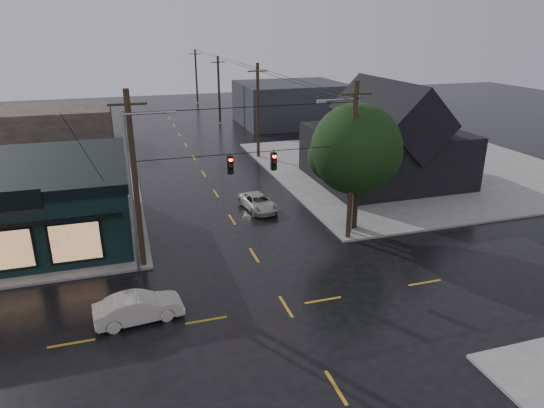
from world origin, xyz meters
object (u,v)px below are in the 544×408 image
object	(u,v)px
utility_pole_nw	(144,266)
utility_pole_ne	(348,239)
corner_tree	(356,150)
sedan_cream	(139,308)
suv_silver	(258,202)

from	to	relation	value
utility_pole_nw	utility_pole_ne	bearing A→B (deg)	0.00
corner_tree	utility_pole_ne	xyz separation A→B (m)	(-0.97, -1.44, -5.58)
sedan_cream	utility_pole_nw	bearing A→B (deg)	-11.44
corner_tree	sedan_cream	world-z (taller)	corner_tree
utility_pole_nw	utility_pole_ne	size ratio (longest dim) A/B	1.00
corner_tree	sedan_cream	size ratio (longest dim) A/B	2.05
utility_pole_ne	suv_silver	xyz separation A→B (m)	(-4.15, 6.86, 0.58)
utility_pole_ne	suv_silver	distance (m)	8.04
corner_tree	utility_pole_ne	distance (m)	5.85
corner_tree	utility_pole_nw	xyz separation A→B (m)	(-13.97, -1.44, -5.58)
corner_tree	suv_silver	xyz separation A→B (m)	(-5.12, 5.42, -5.00)
utility_pole_ne	sedan_cream	world-z (taller)	utility_pole_ne
utility_pole_nw	suv_silver	bearing A→B (deg)	37.78
corner_tree	sedan_cream	distance (m)	16.80
utility_pole_nw	sedan_cream	world-z (taller)	utility_pole_nw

